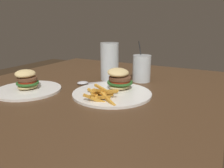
{
  "coord_description": "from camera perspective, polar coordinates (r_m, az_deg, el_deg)",
  "views": [
    {
      "loc": [
        -0.8,
        -0.53,
        1.04
      ],
      "look_at": [
        -0.07,
        -0.14,
        0.8
      ],
      "focal_mm": 35.0,
      "sensor_mm": 36.0,
      "label": 1
    }
  ],
  "objects": [
    {
      "name": "dining_table",
      "position": [
        1.05,
        -4.99,
        -8.11
      ],
      "size": [
        1.21,
        1.1,
        0.76
      ],
      "color": "#4C331E",
      "rests_on": "ground_plane"
    },
    {
      "name": "meal_plate_far",
      "position": [
        0.98,
        -21.14,
        -0.44
      ],
      "size": [
        0.27,
        0.27,
        0.09
      ],
      "color": "white",
      "rests_on": "dining_table"
    },
    {
      "name": "meal_plate_near",
      "position": [
        0.89,
        0.66,
        -0.91
      ],
      "size": [
        0.32,
        0.32,
        0.1
      ],
      "color": "white",
      "rests_on": "dining_table"
    },
    {
      "name": "juice_glass",
      "position": [
        1.08,
        7.74,
        3.79
      ],
      "size": [
        0.09,
        0.09,
        0.19
      ],
      "color": "silver",
      "rests_on": "dining_table"
    },
    {
      "name": "beer_glass",
      "position": [
        1.1,
        -0.65,
        5.55
      ],
      "size": [
        0.09,
        0.09,
        0.18
      ],
      "color": "silver",
      "rests_on": "dining_table"
    },
    {
      "name": "spoon",
      "position": [
        1.03,
        -7.14,
        0.35
      ],
      "size": [
        0.14,
        0.13,
        0.01
      ],
      "rotation": [
        0.0,
        0.0,
        2.42
      ],
      "color": "silver",
      "rests_on": "dining_table"
    }
  ]
}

